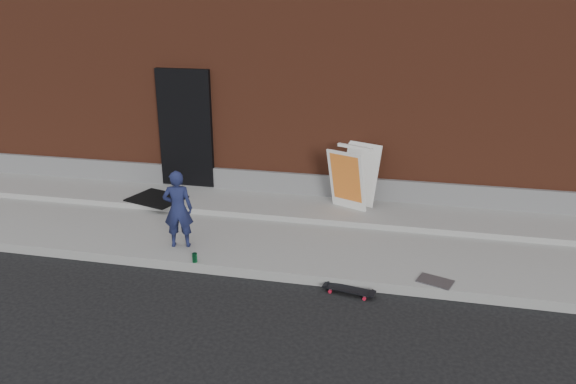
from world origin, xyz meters
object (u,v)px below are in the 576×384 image
(child, at_px, (178,209))
(pizza_sign, at_px, (353,177))
(skateboard, at_px, (349,290))
(soda_can, at_px, (195,258))

(child, height_order, pizza_sign, child)
(skateboard, xyz_separation_m, pizza_sign, (-0.26, 2.65, 0.74))
(skateboard, bearing_deg, soda_can, 175.71)
(child, distance_m, pizza_sign, 3.14)
(skateboard, height_order, soda_can, soda_can)
(skateboard, relative_size, soda_can, 5.15)
(child, bearing_deg, soda_can, 116.96)
(skateboard, distance_m, soda_can, 2.28)
(soda_can, bearing_deg, skateboard, -4.29)
(child, height_order, soda_can, child)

